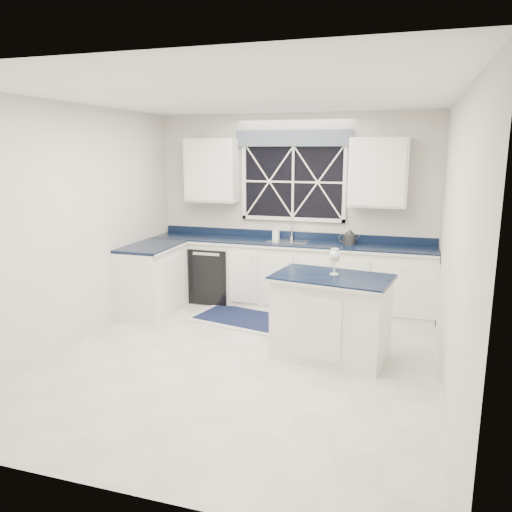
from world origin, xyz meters
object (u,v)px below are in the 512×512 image
(kettle, at_px, (349,238))
(wine_glass, at_px, (335,257))
(dishwasher, at_px, (215,273))
(island, at_px, (331,317))
(faucet, at_px, (291,228))
(soap_bottle, at_px, (276,233))

(kettle, bearing_deg, wine_glass, -89.44)
(dishwasher, height_order, kettle, kettle)
(dishwasher, distance_m, island, 2.54)
(dishwasher, relative_size, wine_glass, 2.94)
(island, distance_m, wine_glass, 0.64)
(dishwasher, bearing_deg, faucet, 10.02)
(kettle, relative_size, soap_bottle, 1.56)
(faucet, distance_m, island, 2.10)
(faucet, relative_size, kettle, 1.05)
(dishwasher, xyz_separation_m, kettle, (1.94, 0.04, 0.62))
(island, xyz_separation_m, kettle, (-0.03, 1.64, 0.58))
(island, xyz_separation_m, soap_bottle, (-1.08, 1.73, 0.58))
(island, bearing_deg, dishwasher, 149.75)
(island, relative_size, wine_glass, 4.68)
(faucet, relative_size, soap_bottle, 1.63)
(kettle, bearing_deg, soap_bottle, 174.25)
(island, bearing_deg, soap_bottle, 130.78)
(faucet, relative_size, island, 0.23)
(dishwasher, bearing_deg, wine_glass, -37.82)
(faucet, xyz_separation_m, kettle, (0.84, -0.16, -0.06))
(island, distance_m, kettle, 1.74)
(soap_bottle, bearing_deg, kettle, -4.95)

